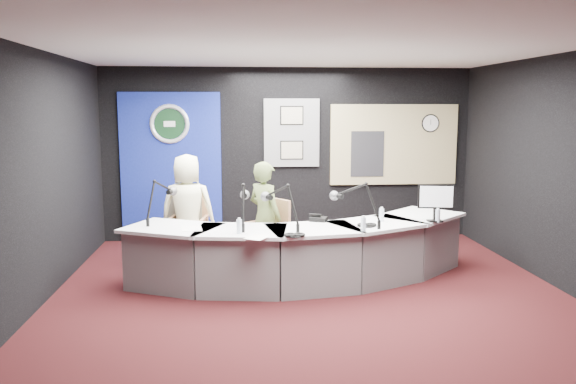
{
  "coord_description": "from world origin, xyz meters",
  "views": [
    {
      "loc": [
        -0.83,
        -6.4,
        2.17
      ],
      "look_at": [
        -0.2,
        0.8,
        1.1
      ],
      "focal_mm": 36.0,
      "sensor_mm": 36.0,
      "label": 1
    }
  ],
  "objects": [
    {
      "name": "boom_mic_b",
      "position": [
        -0.76,
        0.38,
        1.05
      ],
      "size": [
        0.16,
        0.74,
        0.6
      ],
      "primitive_type": null,
      "color": "black",
      "rests_on": "broadcast_desk"
    },
    {
      "name": "notepad",
      "position": [
        -0.62,
        -0.2,
        0.75
      ],
      "size": [
        0.33,
        0.36,
        0.0
      ],
      "primitive_type": "cube",
      "rotation": [
        0.0,
        0.0,
        -0.55
      ],
      "color": "white",
      "rests_on": "broadcast_desk"
    },
    {
      "name": "computer_monitor",
      "position": [
        1.61,
        0.47,
        1.07
      ],
      "size": [
        0.44,
        0.11,
        0.3
      ],
      "primitive_type": "cube",
      "rotation": [
        0.0,
        0.0,
        -0.19
      ],
      "color": "black",
      "rests_on": "broadcast_desk"
    },
    {
      "name": "draped_jacket",
      "position": [
        -1.59,
        1.82,
        0.62
      ],
      "size": [
        0.51,
        0.17,
        0.7
      ],
      "primitive_type": "cube",
      "rotation": [
        0.0,
        0.0,
        -0.14
      ],
      "color": "#6A675A",
      "rests_on": "armchair_left"
    },
    {
      "name": "wall_back",
      "position": [
        0.0,
        3.0,
        1.4
      ],
      "size": [
        6.0,
        0.02,
        2.8
      ],
      "primitive_type": "cube",
      "color": "black",
      "rests_on": "ground"
    },
    {
      "name": "ceiling",
      "position": [
        0.0,
        0.0,
        2.8
      ],
      "size": [
        6.0,
        6.0,
        0.02
      ],
      "primitive_type": "cube",
      "color": "silver",
      "rests_on": "ground"
    },
    {
      "name": "framed_photo_lower",
      "position": [
        0.05,
        2.94,
        1.47
      ],
      "size": [
        0.34,
        0.02,
        0.27
      ],
      "primitive_type": "cube",
      "color": "gray",
      "rests_on": "pinboard"
    },
    {
      "name": "person_woman",
      "position": [
        -0.48,
        1.03,
        0.73
      ],
      "size": [
        0.62,
        0.64,
        1.47
      ],
      "primitive_type": "imported",
      "rotation": [
        0.0,
        0.0,
        2.28
      ],
      "color": "#5D6E39",
      "rests_on": "ground"
    },
    {
      "name": "equipment_rack",
      "position": [
        1.3,
        2.94,
        1.4
      ],
      "size": [
        0.55,
        0.02,
        0.75
      ],
      "primitive_type": "cube",
      "color": "black",
      "rests_on": "booth_window_frame"
    },
    {
      "name": "boom_mic_a",
      "position": [
        -1.79,
        0.79,
        1.05
      ],
      "size": [
        0.36,
        0.69,
        0.6
      ],
      "primitive_type": null,
      "color": "black",
      "rests_on": "broadcast_desk"
    },
    {
      "name": "wall_right",
      "position": [
        3.0,
        0.0,
        1.4
      ],
      "size": [
        0.02,
        6.0,
        2.8
      ],
      "primitive_type": "cube",
      "color": "black",
      "rests_on": "ground"
    },
    {
      "name": "backdrop_panel",
      "position": [
        -1.9,
        2.97,
        1.25
      ],
      "size": [
        1.6,
        0.05,
        2.3
      ],
      "primitive_type": "cube",
      "color": "navy",
      "rests_on": "wall_back"
    },
    {
      "name": "broadcast_desk",
      "position": [
        -0.05,
        0.55,
        0.38
      ],
      "size": [
        4.5,
        1.9,
        0.75
      ],
      "primitive_type": null,
      "color": "silver",
      "rests_on": "ground"
    },
    {
      "name": "wall_front",
      "position": [
        0.0,
        -3.0,
        1.4
      ],
      "size": [
        6.0,
        0.02,
        2.8
      ],
      "primitive_type": "cube",
      "color": "black",
      "rests_on": "ground"
    },
    {
      "name": "wall_left",
      "position": [
        -3.0,
        0.0,
        1.4
      ],
      "size": [
        0.02,
        6.0,
        2.8
      ],
      "primitive_type": "cube",
      "color": "black",
      "rests_on": "ground"
    },
    {
      "name": "boom_mic_c",
      "position": [
        -0.33,
        0.26,
        1.05
      ],
      "size": [
        0.46,
        0.64,
        0.6
      ],
      "primitive_type": null,
      "color": "black",
      "rests_on": "broadcast_desk"
    },
    {
      "name": "headphones_near",
      "position": [
        0.7,
        0.27,
        0.77
      ],
      "size": [
        0.21,
        0.21,
        0.04
      ],
      "primitive_type": "torus",
      "color": "black",
      "rests_on": "broadcast_desk"
    },
    {
      "name": "armchair_left",
      "position": [
        -1.53,
        1.57,
        0.49
      ],
      "size": [
        0.62,
        0.62,
        0.97
      ],
      "primitive_type": null,
      "rotation": [
        0.0,
        0.0,
        -0.14
      ],
      "color": "#9E6C48",
      "rests_on": "ground"
    },
    {
      "name": "person_man",
      "position": [
        -1.53,
        1.57,
        0.77
      ],
      "size": [
        0.78,
        0.53,
        1.53
      ],
      "primitive_type": "imported",
      "rotation": [
        0.0,
        0.0,
        3.08
      ],
      "color": "#FDFCCA",
      "rests_on": "ground"
    },
    {
      "name": "agency_seal",
      "position": [
        -1.9,
        2.93,
        1.9
      ],
      "size": [
        0.63,
        0.07,
        0.63
      ],
      "primitive_type": "torus",
      "rotation": [
        1.57,
        0.0,
        0.0
      ],
      "color": "silver",
      "rests_on": "backdrop_panel"
    },
    {
      "name": "booth_window_frame",
      "position": [
        1.75,
        2.97,
        1.55
      ],
      "size": [
        2.12,
        0.06,
        1.32
      ],
      "primitive_type": "cube",
      "color": "tan",
      "rests_on": "wall_back"
    },
    {
      "name": "booth_glow",
      "position": [
        1.75,
        2.96,
        1.55
      ],
      "size": [
        2.0,
        0.02,
        1.2
      ],
      "primitive_type": "cube",
      "color": "#FFD4A1",
      "rests_on": "booth_window_frame"
    },
    {
      "name": "water_bottles",
      "position": [
        0.41,
        0.29,
        0.84
      ],
      "size": [
        2.52,
        0.62,
        0.18
      ],
      "primitive_type": null,
      "color": "silver",
      "rests_on": "broadcast_desk"
    },
    {
      "name": "framed_photo_upper",
      "position": [
        0.05,
        2.94,
        2.03
      ],
      "size": [
        0.34,
        0.02,
        0.27
      ],
      "primitive_type": "cube",
      "color": "gray",
      "rests_on": "pinboard"
    },
    {
      "name": "ground",
      "position": [
        0.0,
        0.0,
        0.0
      ],
      "size": [
        6.0,
        6.0,
        0.0
      ],
      "primitive_type": "plane",
      "color": "black",
      "rests_on": "ground"
    },
    {
      "name": "desk_phone",
      "position": [
        0.17,
        0.64,
        0.78
      ],
      "size": [
        0.25,
        0.23,
        0.05
      ],
      "primitive_type": "cube",
      "rotation": [
        0.0,
        0.0,
        -0.37
      ],
      "color": "black",
      "rests_on": "broadcast_desk"
    },
    {
      "name": "wall_clock",
      "position": [
        2.35,
        2.94,
        1.9
      ],
      "size": [
        0.28,
        0.01,
        0.28
      ],
      "primitive_type": "cylinder",
      "rotation": [
        1.57,
        0.0,
        0.0
      ],
      "color": "white",
      "rests_on": "booth_window_frame"
    },
    {
      "name": "paper_stack",
      "position": [
        -1.38,
        0.33,
        0.75
      ],
      "size": [
        0.27,
        0.36,
        0.0
      ],
      "primitive_type": "cube",
      "rotation": [
        0.0,
        0.0,
        0.12
      ],
      "color": "white",
      "rests_on": "broadcast_desk"
    },
    {
      "name": "armchair_right",
      "position": [
        -0.48,
        1.03,
        0.48
      ],
      "size": [
        0.75,
        0.75,
        0.96
      ],
      "primitive_type": null,
      "rotation": [
        0.0,
        0.0,
        -0.96
      ],
      "color": "#9E6C48",
      "rests_on": "ground"
    },
    {
      "name": "boom_mic_d",
      "position": [
        0.58,
        0.31,
        1.05
      ],
      "size": [
        0.59,
        0.53,
        0.6
      ],
      "primitive_type": null,
      "color": "black",
      "rests_on": "broadcast_desk"
    },
    {
      "name": "pinboard",
      "position": [
        0.05,
        2.97,
        1.75
      ],
      "size": [
        0.9,
        0.04,
        1.1
      ],
      "primitive_type": "cube",
      "color": "slate",
      "rests_on": "wall_back"
    },
    {
      "name": "headphones_far",
      "position": [
        -0.21,
        -0.2,
        0.77
      ],
      "size": [
        0.2,
        0.2,
        0.03
      ],
      "primitive_type": "torus",
      "color": "black",
      "rests_on": "broadcast_desk"
    },
    {
      "name": "seal_center",
      "position": [
        -1.9,
        2.94,
        1.9
      ],
      "size": [
        0.48,
        0.01,
        0.48
      ],
      "primitive_type": "cylinder",
      "rotation": [
        1.57,
        0.0,
        0.0
      ],
      "color": "black",
      "rests_on": "backdrop_panel"
    }
  ]
}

